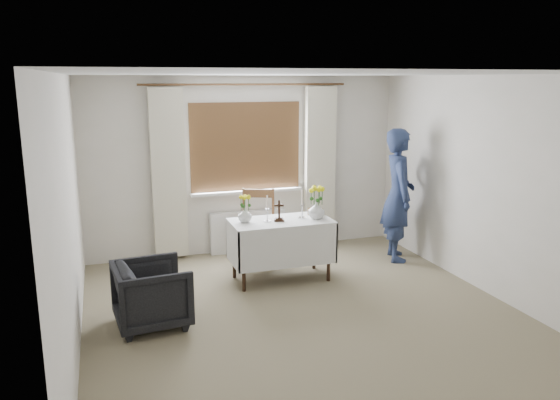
% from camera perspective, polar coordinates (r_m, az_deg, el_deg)
% --- Properties ---
extents(ground, '(5.00, 5.00, 0.00)m').
position_cam_1_polar(ground, '(5.85, 2.95, -12.26)').
color(ground, '#83795B').
rests_on(ground, ground).
extents(altar_table, '(1.24, 0.64, 0.76)m').
position_cam_1_polar(altar_table, '(6.78, 0.10, -5.25)').
color(altar_table, white).
rests_on(altar_table, ground).
extents(wooden_chair, '(0.61, 0.61, 1.01)m').
position_cam_1_polar(wooden_chair, '(7.27, -2.42, -3.01)').
color(wooden_chair, brown).
rests_on(wooden_chair, ground).
extents(armchair, '(0.79, 0.77, 0.66)m').
position_cam_1_polar(armchair, '(5.73, -13.22, -9.57)').
color(armchair, black).
rests_on(armchair, ground).
extents(person, '(0.61, 0.76, 1.81)m').
position_cam_1_polar(person, '(7.61, 12.24, 0.52)').
color(person, navy).
rests_on(person, ground).
extents(radiator, '(1.10, 0.10, 0.60)m').
position_cam_1_polar(radiator, '(7.91, -3.37, -3.27)').
color(radiator, silver).
rests_on(radiator, ground).
extents(wooden_cross, '(0.14, 0.12, 0.26)m').
position_cam_1_polar(wooden_cross, '(6.61, -0.10, -1.12)').
color(wooden_cross, black).
rests_on(wooden_cross, altar_table).
extents(candlestick_left, '(0.11, 0.11, 0.32)m').
position_cam_1_polar(candlestick_left, '(6.59, -1.34, -0.88)').
color(candlestick_left, silver).
rests_on(candlestick_left, altar_table).
extents(candlestick_right, '(0.11, 0.11, 0.36)m').
position_cam_1_polar(candlestick_right, '(6.74, 2.33, -0.44)').
color(candlestick_right, silver).
rests_on(candlestick_right, altar_table).
extents(flower_vase_left, '(0.18, 0.18, 0.18)m').
position_cam_1_polar(flower_vase_left, '(6.58, -3.69, -1.57)').
color(flower_vase_left, silver).
rests_on(flower_vase_left, altar_table).
extents(flower_vase_right, '(0.26, 0.26, 0.21)m').
position_cam_1_polar(flower_vase_right, '(6.74, 3.82, -1.07)').
color(flower_vase_right, silver).
rests_on(flower_vase_right, altar_table).
extents(wicker_basket, '(0.26, 0.26, 0.08)m').
position_cam_1_polar(wicker_basket, '(6.96, 3.72, -1.21)').
color(wicker_basket, brown).
rests_on(wicker_basket, altar_table).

